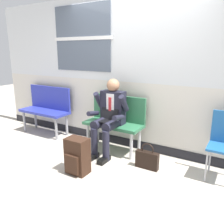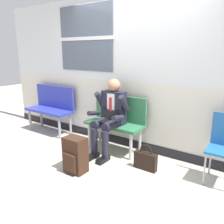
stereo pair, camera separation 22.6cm
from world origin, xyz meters
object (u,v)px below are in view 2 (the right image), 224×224
Objects in this scene: backpack at (75,155)px; handbag at (145,160)px; person_seated at (110,115)px; bench_with_person at (116,119)px; bench_empty at (51,106)px.

handbag is (0.79, 0.63, -0.11)m from backpack.
person_seated reaches higher than backpack.
bench_with_person is 0.93× the size of bench_empty.
backpack reaches higher than handbag.
backpack is 1.02m from handbag.
bench_with_person reaches higher than backpack.
bench_empty is 1.93m from backpack.
bench_empty is at bearing 171.33° from handbag.
backpack is (-0.04, -0.79, -0.41)m from person_seated.
bench_empty is 2.48m from handbag.
bench_empty reaches higher than handbag.
bench_empty is at bearing 179.88° from bench_with_person.
backpack is 1.31× the size of handbag.
bench_empty reaches higher than backpack.
person_seated is at bearing 87.45° from backpack.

